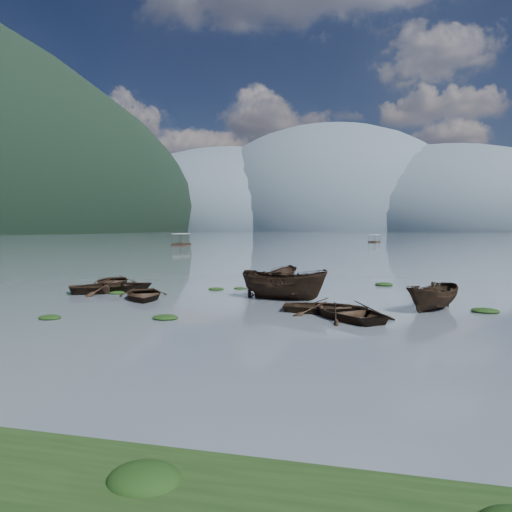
% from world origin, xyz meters
% --- Properties ---
extents(ground_plane, '(2400.00, 2400.00, 0.00)m').
position_xyz_m(ground_plane, '(0.00, 0.00, 0.00)').
color(ground_plane, slate).
extents(haze_mtn_a, '(520.00, 520.00, 280.00)m').
position_xyz_m(haze_mtn_a, '(-260.00, 900.00, 0.00)').
color(haze_mtn_a, '#475666').
rests_on(haze_mtn_a, ground).
extents(haze_mtn_b, '(520.00, 520.00, 340.00)m').
position_xyz_m(haze_mtn_b, '(-60.00, 900.00, 0.00)').
color(haze_mtn_b, '#475666').
rests_on(haze_mtn_b, ground).
extents(haze_mtn_c, '(520.00, 520.00, 260.00)m').
position_xyz_m(haze_mtn_c, '(140.00, 900.00, 0.00)').
color(haze_mtn_c, '#475666').
rests_on(haze_mtn_c, ground).
extents(rowboat_0, '(4.34, 4.83, 0.82)m').
position_xyz_m(rowboat_0, '(-4.66, 4.85, 0.00)').
color(rowboat_0, black).
rests_on(rowboat_0, ground).
extents(rowboat_1, '(6.00, 5.81, 1.01)m').
position_xyz_m(rowboat_1, '(-7.80, 6.94, 0.00)').
color(rowboat_1, black).
rests_on(rowboat_1, ground).
extents(rowboat_2, '(5.23, 2.88, 1.91)m').
position_xyz_m(rowboat_2, '(2.87, 6.35, 0.00)').
color(rowboat_2, black).
rests_on(rowboat_2, ground).
extents(rowboat_3, '(5.08, 5.30, 0.89)m').
position_xyz_m(rowboat_3, '(6.34, 2.11, 0.00)').
color(rowboat_3, black).
rests_on(rowboat_3, ground).
extents(rowboat_4, '(3.97, 2.88, 0.81)m').
position_xyz_m(rowboat_4, '(5.41, 3.08, 0.00)').
color(rowboat_4, black).
rests_on(rowboat_4, ground).
extents(rowboat_5, '(3.42, 4.08, 1.52)m').
position_xyz_m(rowboat_5, '(10.29, 4.76, 0.00)').
color(rowboat_5, black).
rests_on(rowboat_5, ground).
extents(rowboat_6, '(4.45, 5.11, 0.88)m').
position_xyz_m(rowboat_6, '(-9.57, 9.87, 0.00)').
color(rowboat_6, black).
rests_on(rowboat_6, ground).
extents(rowboat_8, '(2.92, 4.37, 1.58)m').
position_xyz_m(rowboat_8, '(1.62, 10.97, 0.00)').
color(rowboat_8, black).
rests_on(rowboat_8, ground).
extents(weed_clump_0, '(0.99, 0.81, 0.22)m').
position_xyz_m(weed_clump_0, '(-5.93, -1.16, 0.00)').
color(weed_clump_0, black).
rests_on(weed_clump_0, ground).
extents(weed_clump_1, '(1.01, 0.80, 0.22)m').
position_xyz_m(weed_clump_1, '(-7.12, 6.27, 0.00)').
color(weed_clump_1, black).
rests_on(weed_clump_1, ground).
extents(weed_clump_2, '(1.12, 0.90, 0.24)m').
position_xyz_m(weed_clump_2, '(-1.12, -0.08, 0.00)').
color(weed_clump_2, black).
rests_on(weed_clump_2, ground).
extents(weed_clump_3, '(0.78, 0.66, 0.17)m').
position_xyz_m(weed_clump_3, '(-0.60, 10.06, 0.00)').
color(weed_clump_3, black).
rests_on(weed_clump_3, ground).
extents(weed_clump_4, '(1.23, 0.98, 0.25)m').
position_xyz_m(weed_clump_4, '(12.55, 4.75, 0.00)').
color(weed_clump_4, black).
rests_on(weed_clump_4, ground).
extents(weed_clump_5, '(0.96, 0.78, 0.20)m').
position_xyz_m(weed_clump_5, '(-10.49, 9.18, 0.00)').
color(weed_clump_5, black).
rests_on(weed_clump_5, ground).
extents(weed_clump_6, '(1.01, 0.84, 0.21)m').
position_xyz_m(weed_clump_6, '(-1.94, 9.28, 0.00)').
color(weed_clump_6, black).
rests_on(weed_clump_6, ground).
extents(weed_clump_7, '(1.20, 0.96, 0.26)m').
position_xyz_m(weed_clump_7, '(8.45, 13.98, 0.00)').
color(weed_clump_7, black).
rests_on(weed_clump_7, ground).
extents(pontoon_left, '(3.60, 7.12, 2.62)m').
position_xyz_m(pontoon_left, '(-34.94, 82.97, 0.00)').
color(pontoon_left, black).
rests_on(pontoon_left, ground).
extents(pontoon_centre, '(3.70, 5.91, 2.11)m').
position_xyz_m(pontoon_centre, '(10.08, 117.42, 0.00)').
color(pontoon_centre, black).
rests_on(pontoon_centre, ground).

